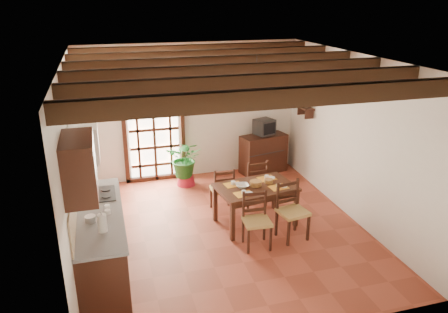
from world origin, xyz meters
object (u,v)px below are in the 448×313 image
object	(u,v)px
chair_far_right	(254,190)
pendant_lamp	(256,103)
chair_far_left	(222,197)
crt_tv	(264,127)
potted_plant	(185,159)
chair_near_right	(292,221)
kitchen_counter	(101,241)
chair_near_left	(256,230)
dining_table	(256,191)
sideboard	(263,154)

from	to	relation	value
chair_far_right	pendant_lamp	distance (m)	1.90
chair_far_left	crt_tv	world-z (taller)	crt_tv
chair_far_left	potted_plant	size ratio (longest dim) A/B	0.41
chair_far_left	chair_near_right	bearing A→B (deg)	124.07
potted_plant	kitchen_counter	bearing A→B (deg)	-123.24
pendant_lamp	chair_far_left	bearing A→B (deg)	128.94
pendant_lamp	chair_near_left	bearing A→B (deg)	-105.92
chair_near_left	chair_near_right	xyz separation A→B (m)	(0.63, 0.09, 0.02)
dining_table	chair_far_right	bearing A→B (deg)	64.00
chair_near_left	crt_tv	distance (m)	3.15
kitchen_counter	pendant_lamp	bearing A→B (deg)	17.40
chair_far_right	potted_plant	size ratio (longest dim) A/B	0.44
dining_table	crt_tv	size ratio (longest dim) A/B	2.91
crt_tv	pendant_lamp	xyz separation A→B (m)	(-0.95, -2.03, 1.05)
chair_far_right	sideboard	bearing A→B (deg)	-119.41
chair_near_right	crt_tv	distance (m)	2.88
chair_far_right	chair_near_right	bearing A→B (deg)	95.07
dining_table	crt_tv	xyz separation A→B (m)	(0.95, 2.13, 0.43)
chair_far_left	crt_tv	xyz separation A→B (m)	(1.36, 1.53, 0.77)
chair_far_right	potted_plant	bearing A→B (deg)	-52.46
dining_table	chair_near_right	size ratio (longest dim) A/B	1.48
sideboard	pendant_lamp	distance (m)	2.80
dining_table	chair_near_right	bearing A→B (deg)	-63.93
chair_far_right	crt_tv	world-z (taller)	crt_tv
chair_near_left	pendant_lamp	world-z (taller)	pendant_lamp
dining_table	chair_near_left	distance (m)	0.80
chair_far_left	potted_plant	xyz separation A→B (m)	(-0.40, 1.31, 0.31)
pendant_lamp	sideboard	bearing A→B (deg)	64.90
kitchen_counter	chair_far_right	distance (m)	3.07
chair_near_right	chair_far_right	xyz separation A→B (m)	(-0.18, 1.29, -0.01)
kitchen_counter	chair_far_right	size ratio (longest dim) A/B	2.50
kitchen_counter	pendant_lamp	world-z (taller)	pendant_lamp
chair_near_right	chair_far_right	size ratio (longest dim) A/B	1.03
pendant_lamp	kitchen_counter	bearing A→B (deg)	-162.60
chair_near_left	chair_near_right	bearing A→B (deg)	11.77
chair_near_right	chair_far_left	xyz separation A→B (m)	(-0.81, 1.20, -0.03)
dining_table	potted_plant	xyz separation A→B (m)	(-0.81, 1.91, -0.03)
chair_far_left	chair_far_right	distance (m)	0.64
chair_near_left	sideboard	bearing A→B (deg)	71.24
chair_far_right	sideboard	xyz separation A→B (m)	(0.73, 1.45, 0.14)
dining_table	pendant_lamp	world-z (taller)	pendant_lamp
kitchen_counter	sideboard	distance (m)	4.47
kitchen_counter	sideboard	size ratio (longest dim) A/B	2.28
chair_near_left	chair_far_left	size ratio (longest dim) A/B	1.04
dining_table	sideboard	bearing A→B (deg)	58.15
sideboard	pendant_lamp	world-z (taller)	pendant_lamp
kitchen_counter	chair_near_right	size ratio (longest dim) A/B	2.42
dining_table	kitchen_counter	bearing A→B (deg)	-172.48
kitchen_counter	dining_table	distance (m)	2.61
kitchen_counter	dining_table	size ratio (longest dim) A/B	1.64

